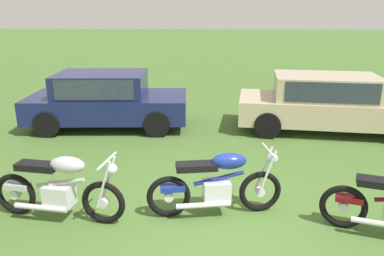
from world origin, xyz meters
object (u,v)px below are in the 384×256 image
car_navy (106,97)px  motorcycle_blue (217,184)px  car_beige (328,100)px  motorcycle_silver (59,188)px

car_navy → motorcycle_blue: bearing=-60.3°
car_beige → motorcycle_silver: bearing=-132.2°
motorcycle_blue → motorcycle_silver: bearing=176.7°
car_navy → car_beige: (5.70, -0.12, 0.00)m
motorcycle_silver → motorcycle_blue: 2.31m
motorcycle_blue → car_beige: 5.16m
car_navy → car_beige: bearing=-4.3°
motorcycle_blue → car_beige: (2.86, 4.29, 0.31)m
motorcycle_silver → car_beige: (5.16, 4.53, 0.31)m
car_beige → car_navy: bearing=-174.8°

